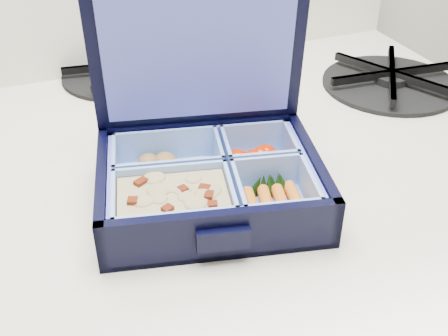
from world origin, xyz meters
name	(u,v)px	position (x,y,z in m)	size (l,w,h in m)	color
bento_box	(210,183)	(0.37, 1.57, 0.97)	(0.21, 0.16, 0.05)	black
burner_grate	(391,77)	(0.69, 1.73, 0.96)	(0.18, 0.18, 0.03)	black
burner_grate_rear	(119,71)	(0.35, 1.89, 0.96)	(0.16, 0.16, 0.02)	black
fork	(255,117)	(0.48, 1.71, 0.95)	(0.02, 0.16, 0.01)	#BABABA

